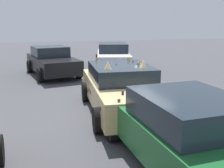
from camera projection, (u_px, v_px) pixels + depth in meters
name	position (u px, v px, depth m)	size (l,w,h in m)	color
ground_plane	(121.00, 112.00, 8.21)	(60.00, 60.00, 0.00)	#47474C
art_car_decorated	(121.00, 88.00, 8.07)	(4.57, 2.30, 1.66)	#D8BC7F
parked_sedan_near_right	(181.00, 129.00, 5.08)	(4.40, 2.26, 1.44)	#1E602D
parked_sedan_behind_right	(113.00, 55.00, 15.92)	(4.67, 2.76, 1.43)	silver
parked_sedan_far_right	(52.00, 61.00, 13.66)	(4.57, 2.67, 1.45)	black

